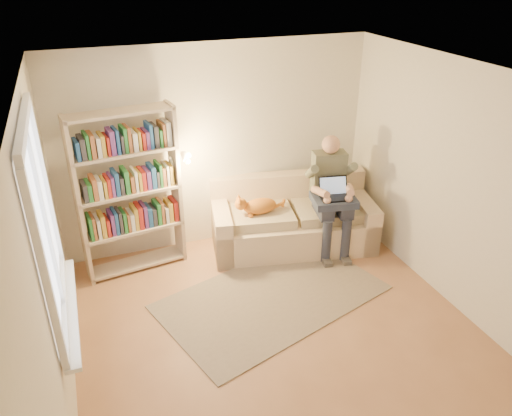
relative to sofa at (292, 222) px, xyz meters
name	(u,v)px	position (x,y,z in m)	size (l,w,h in m)	color
floor	(284,342)	(-0.85, -1.74, -0.32)	(4.50, 4.50, 0.00)	#9C6947
ceiling	(293,84)	(-0.85, -1.74, 2.28)	(4.00, 4.50, 0.02)	white
wall_left	(49,276)	(-2.85, -1.74, 0.98)	(0.02, 4.50, 2.60)	silver
wall_right	(469,196)	(1.15, -1.74, 0.98)	(0.02, 4.50, 2.60)	silver
wall_back	(217,148)	(-0.85, 0.51, 0.98)	(4.00, 0.02, 2.60)	silver
window	(54,253)	(-2.79, -1.54, 1.05)	(0.12, 1.52, 1.69)	white
sofa	(292,222)	(0.00, 0.00, 0.00)	(2.23, 1.33, 0.89)	beige
person	(331,189)	(0.41, -0.24, 0.52)	(0.53, 0.72, 1.51)	#6B6F5A
cat	(256,206)	(-0.52, -0.03, 0.35)	(0.67, 0.31, 0.24)	orange
blanket	(335,200)	(0.40, -0.39, 0.44)	(0.53, 0.43, 0.09)	#2A324A
laptop	(335,192)	(0.40, -0.38, 0.54)	(0.41, 0.37, 0.31)	black
bookshelf	(128,186)	(-2.02, 0.16, 0.79)	(1.36, 0.46, 2.00)	#C6B196
rug	(272,297)	(-0.69, -1.02, -0.32)	(2.46, 1.45, 0.01)	gray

